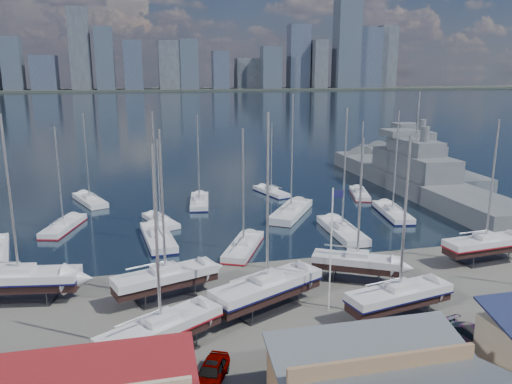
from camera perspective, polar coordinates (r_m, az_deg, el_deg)
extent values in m
plane|color=#605E59|center=(46.14, 4.79, -12.30)|extent=(1400.00, 1400.00, 0.00)
cube|color=#19283A|center=(350.28, -11.26, 9.85)|extent=(1400.00, 600.00, 0.40)
cube|color=#2D332D|center=(609.89, -12.27, 11.33)|extent=(1400.00, 80.00, 2.20)
cube|color=#3D4756|center=(615.48, -26.07, 13.03)|extent=(19.55, 21.83, 55.97)
cube|color=#475166|center=(615.89, -23.00, 12.44)|extent=(26.03, 30.49, 37.14)
cube|color=#595E66|center=(599.76, -19.49, 15.15)|extent=(21.60, 16.58, 87.63)
cube|color=#3D4756|center=(598.91, -16.89, 14.38)|extent=(19.42, 28.42, 67.60)
cube|color=#475166|center=(601.12, -13.86, 13.91)|extent=(20.24, 23.80, 54.09)
cube|color=#595E66|center=(599.13, -9.84, 14.09)|extent=(24.62, 19.72, 54.00)
cube|color=#3D4756|center=(599.19, -7.68, 14.26)|extent=(20.75, 17.93, 55.97)
cube|color=#475166|center=(602.25, -4.09, 13.72)|extent=(18.36, 16.25, 43.03)
cube|color=#595E66|center=(627.58, -1.03, 13.40)|extent=(28.49, 22.03, 35.69)
cube|color=#3D4756|center=(616.33, 1.72, 14.02)|extent=(23.34, 17.87, 49.11)
cube|color=#475166|center=(641.98, 4.88, 15.16)|extent=(25.35, 19.79, 75.95)
cube|color=#595E66|center=(643.25, 7.10, 14.29)|extent=(17.00, 27.45, 57.67)
cube|color=#3D4756|center=(657.75, 10.33, 16.26)|extent=(29.28, 24.05, 106.04)
cube|color=#475166|center=(678.87, 12.51, 14.73)|extent=(30.82, 28.37, 74.41)
cube|color=#595E66|center=(693.85, 14.75, 14.71)|extent=(21.74, 17.03, 77.48)
cube|color=slate|center=(31.53, 14.41, -18.49)|extent=(12.60, 8.40, 1.27)
cube|color=#2D2D33|center=(50.52, -25.16, -11.14)|extent=(6.01, 3.46, 0.16)
cube|color=black|center=(49.93, -25.34, -9.54)|extent=(10.56, 4.05, 0.82)
cube|color=silver|center=(49.64, -25.43, -8.66)|extent=(10.63, 4.48, 0.82)
cube|color=#0C0C3D|center=(49.77, -25.39, -9.06)|extent=(10.73, 4.52, 0.16)
cube|color=silver|center=(49.40, -25.51, -7.94)|extent=(2.82, 2.12, 0.50)
cylinder|color=#B2B2B7|center=(47.53, -26.32, -0.37)|extent=(0.22, 0.22, 13.91)
cube|color=#2D2D33|center=(38.77, -10.68, -17.73)|extent=(5.68, 4.76, 0.16)
cube|color=black|center=(38.02, -10.78, -15.80)|extent=(9.23, 6.89, 0.76)
cube|color=silver|center=(37.66, -10.83, -14.79)|extent=(9.44, 7.23, 0.76)
cube|color=maroon|center=(37.82, -10.81, -15.26)|extent=(9.53, 7.30, 0.15)
cube|color=silver|center=(37.37, -10.87, -13.94)|extent=(2.85, 2.60, 0.50)
cylinder|color=#B2B2B7|center=(35.00, -11.32, -4.97)|extent=(0.22, 0.22, 12.77)
cube|color=#2D2D33|center=(47.09, -10.18, -11.81)|extent=(5.67, 3.93, 0.16)
cube|color=black|center=(46.48, -10.26, -10.14)|extent=(9.64, 5.19, 0.75)
cube|color=silver|center=(46.19, -10.29, -9.29)|extent=(9.77, 5.56, 0.75)
cube|color=silver|center=(45.95, -10.33, -8.56)|extent=(2.74, 2.26, 0.50)
cylinder|color=#B2B2B7|center=(44.06, -10.66, -1.17)|extent=(0.22, 0.22, 12.72)
cube|color=#2D2D33|center=(44.33, 1.27, -13.27)|extent=(6.33, 4.94, 0.16)
cube|color=black|center=(43.66, 1.28, -11.46)|extent=(10.49, 6.91, 0.84)
cube|color=silver|center=(43.31, 1.29, -10.46)|extent=(10.68, 7.31, 0.84)
cube|color=#0C0C3D|center=(43.47, 1.28, -10.92)|extent=(10.79, 7.38, 0.17)
cube|color=silver|center=(43.05, 1.29, -9.64)|extent=(3.13, 2.75, 0.50)
cylinder|color=#B2B2B7|center=(40.86, 1.34, -0.81)|extent=(0.22, 0.22, 14.14)
cube|color=#2D2D33|center=(51.00, 11.37, -9.84)|extent=(5.19, 4.20, 0.16)
cube|color=black|center=(50.44, 11.45, -8.31)|extent=(8.50, 5.99, 0.69)
cube|color=silver|center=(50.20, 11.49, -7.58)|extent=(8.68, 6.31, 0.69)
cube|color=silver|center=(49.99, 11.52, -6.94)|extent=(2.58, 2.31, 0.50)
cylinder|color=#B2B2B7|center=(48.37, 11.82, -0.76)|extent=(0.22, 0.22, 11.61)
cube|color=#2D2D33|center=(44.67, 15.88, -13.60)|extent=(5.51, 3.36, 0.16)
cube|color=black|center=(44.02, 16.00, -11.86)|extent=(9.61, 4.09, 0.75)
cube|color=silver|center=(43.72, 16.07, -10.97)|extent=(9.69, 4.47, 0.75)
cube|color=#0C0C3D|center=(43.86, 16.04, -11.38)|extent=(9.78, 4.52, 0.15)
cube|color=silver|center=(43.47, 16.12, -10.22)|extent=(2.61, 2.02, 0.50)
cylinder|color=#B2B2B7|center=(41.47, 16.66, -2.51)|extent=(0.22, 0.22, 12.62)
cube|color=#2D2D33|center=(60.08, 24.54, -7.20)|extent=(5.41, 2.90, 0.16)
cube|color=black|center=(59.60, 24.68, -5.85)|extent=(9.63, 3.20, 0.76)
cube|color=silver|center=(59.37, 24.75, -5.16)|extent=(9.67, 3.60, 0.76)
cube|color=maroon|center=(59.48, 24.72, -5.48)|extent=(9.76, 3.63, 0.15)
cube|color=silver|center=(59.19, 24.81, -4.58)|extent=(2.51, 1.82, 0.50)
cylinder|color=#B2B2B7|center=(57.73, 25.41, 1.22)|extent=(0.22, 0.22, 12.75)
cube|color=black|center=(70.47, -21.09, -4.21)|extent=(4.77, 9.62, 0.75)
cube|color=silver|center=(70.26, -21.14, -3.62)|extent=(5.15, 9.73, 0.75)
cube|color=maroon|center=(70.35, -21.11, -3.89)|extent=(5.20, 9.83, 0.15)
cube|color=silver|center=(70.09, -21.18, -3.13)|extent=(2.17, 2.69, 0.50)
cylinder|color=#B2B2B7|center=(68.70, -21.61, 1.74)|extent=(0.22, 0.22, 12.65)
cube|color=black|center=(83.05, -18.42, -1.41)|extent=(5.84, 9.97, 0.78)
cube|color=silver|center=(82.86, -18.46, -0.88)|extent=(6.22, 10.13, 0.78)
cube|color=silver|center=(82.71, -18.49, -0.45)|extent=(2.45, 2.89, 0.50)
cylinder|color=#B2B2B7|center=(81.50, -18.82, 3.90)|extent=(0.22, 0.22, 13.25)
cube|color=black|center=(62.32, -11.09, -5.85)|extent=(3.72, 11.13, 0.87)
cube|color=silver|center=(62.04, -11.13, -5.08)|extent=(4.17, 11.17, 0.87)
cube|color=#0C0C3D|center=(62.17, -11.11, -5.44)|extent=(4.22, 11.28, 0.17)
cube|color=silver|center=(61.83, -11.16, -4.48)|extent=(2.11, 2.90, 0.50)
cylinder|color=#B2B2B7|center=(60.06, -11.46, 2.00)|extent=(0.22, 0.22, 14.73)
cube|color=black|center=(69.51, -10.83, -3.73)|extent=(4.63, 8.17, 0.64)
cube|color=silver|center=(69.32, -10.85, -3.22)|extent=(4.95, 8.29, 0.64)
cube|color=silver|center=(69.16, -10.87, -2.77)|extent=(1.97, 2.35, 0.50)
cylinder|color=#B2B2B7|center=(67.93, -11.06, 1.42)|extent=(0.22, 0.22, 10.82)
cube|color=black|center=(78.58, -6.46, -1.61)|extent=(3.61, 9.91, 0.77)
cube|color=silver|center=(78.38, -6.48, -1.06)|extent=(4.01, 9.97, 0.77)
cube|color=#0C0C3D|center=(78.47, -6.47, -1.31)|extent=(4.05, 10.07, 0.15)
cube|color=silver|center=(78.22, -6.49, -0.61)|extent=(1.94, 2.62, 0.50)
cylinder|color=#B2B2B7|center=(76.95, -6.61, 3.94)|extent=(0.22, 0.22, 13.08)
cube|color=black|center=(58.24, -1.43, -6.94)|extent=(6.36, 9.81, 0.78)
cube|color=silver|center=(57.97, -1.43, -6.21)|extent=(6.73, 9.99, 0.78)
cube|color=maroon|center=(58.09, -1.43, -6.55)|extent=(6.80, 10.09, 0.16)
cube|color=silver|center=(57.76, -1.44, -5.61)|extent=(2.54, 2.92, 0.50)
cylinder|color=#B2B2B7|center=(56.01, -1.47, 0.53)|extent=(0.22, 0.22, 13.19)
cube|color=black|center=(72.27, 4.01, -2.95)|extent=(8.97, 11.59, 0.96)
cube|color=silver|center=(72.01, 4.02, -2.22)|extent=(9.39, 11.86, 0.96)
cube|color=silver|center=(71.82, 4.03, -1.66)|extent=(3.33, 3.61, 0.50)
cylinder|color=#B2B2B7|center=(70.19, 4.13, 4.53)|extent=(0.22, 0.22, 16.18)
cube|color=black|center=(84.75, 1.74, -0.39)|extent=(4.39, 8.66, 0.68)
cube|color=silver|center=(84.59, 1.75, 0.05)|extent=(4.73, 8.77, 0.68)
cube|color=#0C0C3D|center=(84.67, 1.75, -0.15)|extent=(4.78, 8.86, 0.14)
cube|color=silver|center=(84.46, 1.75, 0.44)|extent=(1.97, 2.43, 0.50)
cylinder|color=#B2B2B7|center=(83.41, 1.78, 4.09)|extent=(0.22, 0.22, 11.40)
cube|color=black|center=(64.76, 9.79, -5.05)|extent=(2.94, 11.15, 0.89)
cube|color=silver|center=(64.49, 9.82, -4.30)|extent=(3.41, 11.16, 0.89)
cube|color=silver|center=(64.28, 9.84, -3.72)|extent=(1.94, 2.82, 0.50)
cylinder|color=#B2B2B7|center=(62.56, 10.10, 2.62)|extent=(0.22, 0.22, 14.95)
cube|color=black|center=(74.61, 15.30, -2.84)|extent=(4.16, 10.69, 0.83)
cube|color=silver|center=(74.39, 15.33, -2.23)|extent=(4.59, 10.77, 0.83)
cube|color=#0C0C3D|center=(74.49, 15.32, -2.51)|extent=(4.63, 10.87, 0.17)
cube|color=silver|center=(74.22, 15.37, -1.73)|extent=(2.16, 2.86, 0.50)
cylinder|color=#B2B2B7|center=(72.80, 15.69, 3.44)|extent=(0.22, 0.22, 14.08)
cube|color=black|center=(85.09, 11.74, -0.62)|extent=(4.42, 8.85, 0.69)
cube|color=silver|center=(84.92, 11.76, -0.17)|extent=(4.77, 8.95, 0.69)
cube|color=maroon|center=(85.00, 11.75, -0.38)|extent=(4.81, 9.04, 0.14)
cube|color=silver|center=(84.79, 11.78, 0.22)|extent=(2.00, 2.48, 0.50)
cylinder|color=#B2B2B7|center=(83.72, 11.96, 3.94)|extent=(0.22, 0.22, 11.64)
cube|color=#5B5F64|center=(91.79, 17.45, 0.54)|extent=(9.19, 53.40, 4.80)
cube|color=#5B5F64|center=(90.99, 17.64, 3.12)|extent=(7.05, 18.74, 3.60)
cube|color=#5B5F64|center=(90.54, 17.77, 4.99)|extent=(5.25, 10.72, 2.40)
cube|color=#5B5F64|center=(94.93, 16.23, 6.49)|extent=(6.04, 5.40, 1.20)
cylinder|color=#B2B2B7|center=(89.98, 18.01, 8.26)|extent=(0.30, 0.30, 8.00)
cube|color=#5B5F64|center=(110.34, 17.57, 2.58)|extent=(9.54, 45.18, 4.04)
cube|color=#5B5F64|center=(109.73, 17.71, 4.54)|extent=(6.56, 15.98, 3.60)
cube|color=#5B5F64|center=(109.34, 17.82, 6.09)|extent=(4.77, 9.19, 2.40)
cube|color=#5B5F64|center=(113.11, 16.82, 7.25)|extent=(5.25, 4.75, 1.20)
cylinder|color=#B2B2B7|center=(108.86, 18.01, 8.80)|extent=(0.30, 0.30, 8.00)
imported|color=gray|center=(35.19, -5.12, -19.80)|extent=(3.39, 4.64, 1.47)
imported|color=gray|center=(35.61, 9.25, -19.45)|extent=(4.85, 2.61, 1.52)
imported|color=gray|center=(36.64, 8.53, -18.36)|extent=(3.51, 5.95, 1.55)
imported|color=gray|center=(42.00, 23.84, -15.09)|extent=(3.26, 5.46, 1.48)
cylinder|color=white|center=(42.69, 8.55, -6.67)|extent=(0.12, 0.12, 10.87)
cube|color=#161645|center=(41.45, 9.36, -0.24)|extent=(0.91, 0.05, 0.63)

